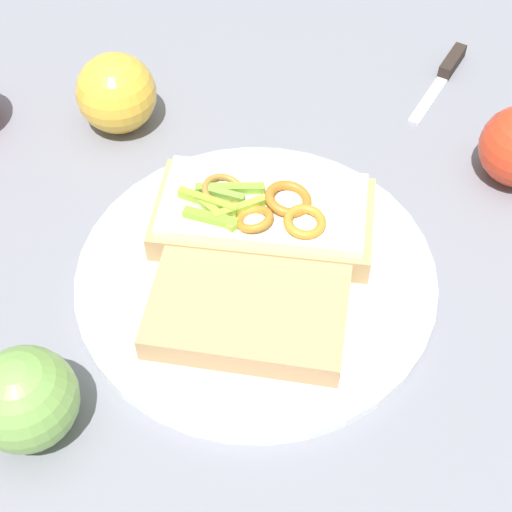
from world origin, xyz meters
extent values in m
plane|color=slate|center=(0.00, 0.00, 0.00)|extent=(2.00, 2.00, 0.00)
cylinder|color=white|center=(0.00, 0.00, 0.01)|extent=(0.28, 0.28, 0.01)
cube|color=tan|center=(-0.04, 0.01, 0.02)|extent=(0.12, 0.19, 0.02)
cube|color=#F4E8C2|center=(-0.04, 0.01, 0.04)|extent=(0.11, 0.17, 0.01)
torus|color=#B38029|center=(-0.02, 0.04, 0.05)|extent=(0.05, 0.05, 0.01)
torus|color=#B66D23|center=(-0.04, 0.03, 0.05)|extent=(0.05, 0.05, 0.02)
torus|color=#A97832|center=(-0.05, -0.02, 0.05)|extent=(0.04, 0.04, 0.01)
torus|color=#B67726|center=(-0.02, 0.00, 0.05)|extent=(0.03, 0.03, 0.02)
cube|color=#8EBA36|center=(-0.03, -0.01, 0.05)|extent=(0.02, 0.04, 0.01)
cube|color=#8BAB2F|center=(-0.04, -0.03, 0.05)|extent=(0.03, 0.05, 0.01)
cube|color=#7CBC30|center=(-0.03, -0.03, 0.05)|extent=(0.02, 0.04, 0.01)
cube|color=#7BAD34|center=(-0.06, -0.02, 0.05)|extent=(0.01, 0.05, 0.01)
cube|color=#8CAD36|center=(-0.03, -0.03, 0.05)|extent=(0.04, 0.03, 0.01)
cube|color=#7CAA3C|center=(-0.05, -0.02, 0.05)|extent=(0.02, 0.04, 0.01)
cube|color=tan|center=(0.04, -0.01, 0.02)|extent=(0.12, 0.16, 0.02)
sphere|color=#72A34B|center=(0.12, -0.16, 0.04)|extent=(0.09, 0.09, 0.07)
sphere|color=gold|center=(-0.19, -0.12, 0.04)|extent=(0.09, 0.09, 0.07)
cube|color=silver|center=(-0.21, 0.18, 0.00)|extent=(0.07, 0.05, 0.00)
cube|color=black|center=(-0.26, 0.21, 0.01)|extent=(0.05, 0.04, 0.01)
camera|label=1|loc=(0.37, -0.02, 0.49)|focal=54.30mm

